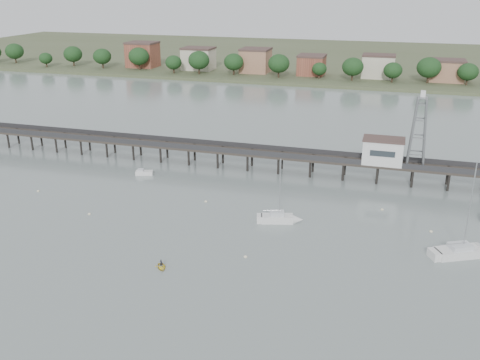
# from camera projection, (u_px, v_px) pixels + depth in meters

# --- Properties ---
(ground_plane) EXTENTS (500.00, 500.00, 0.00)m
(ground_plane) POSITION_uv_depth(u_px,v_px,m) (146.00, 327.00, 65.16)
(ground_plane) COLOR slate
(ground_plane) RESTS_ON ground
(pier) EXTENTS (150.00, 5.00, 5.50)m
(pier) POSITION_uv_depth(u_px,v_px,m) (265.00, 154.00, 117.71)
(pier) COLOR #2D2823
(pier) RESTS_ON ground
(pier_building) EXTENTS (8.40, 5.40, 5.30)m
(pier_building) POSITION_uv_depth(u_px,v_px,m) (383.00, 151.00, 110.05)
(pier_building) COLOR silver
(pier_building) RESTS_ON ground
(lattice_tower) EXTENTS (3.20, 3.20, 15.50)m
(lattice_tower) POSITION_uv_depth(u_px,v_px,m) (418.00, 132.00, 106.77)
(lattice_tower) COLOR slate
(lattice_tower) RESTS_ON ground
(sailboat_c) EXTENTS (7.65, 4.00, 12.23)m
(sailboat_c) POSITION_uv_depth(u_px,v_px,m) (283.00, 219.00, 93.10)
(sailboat_c) COLOR silver
(sailboat_c) RESTS_ON ground
(sailboat_d) EXTENTS (10.13, 7.06, 16.18)m
(sailboat_d) POSITION_uv_depth(u_px,v_px,m) (470.00, 251.00, 81.93)
(sailboat_d) COLOR silver
(sailboat_d) RESTS_ON ground
(white_tender) EXTENTS (3.96, 2.51, 1.43)m
(white_tender) POSITION_uv_depth(u_px,v_px,m) (144.00, 173.00, 115.95)
(white_tender) COLOR silver
(white_tender) RESTS_ON ground
(yellow_dinghy) EXTENTS (1.65, 1.36, 2.35)m
(yellow_dinghy) POSITION_uv_depth(u_px,v_px,m) (161.00, 268.00, 78.45)
(yellow_dinghy) COLOR yellow
(yellow_dinghy) RESTS_ON ground
(dinghy_occupant) EXTENTS (0.52, 1.18, 0.27)m
(dinghy_occupant) POSITION_uv_depth(u_px,v_px,m) (161.00, 268.00, 78.45)
(dinghy_occupant) COLOR black
(dinghy_occupant) RESTS_ON ground
(mooring_buoys) EXTENTS (82.82, 24.96, 0.39)m
(mooring_buoys) POSITION_uv_depth(u_px,v_px,m) (258.00, 221.00, 93.48)
(mooring_buoys) COLOR #F7EEC0
(mooring_buoys) RESTS_ON ground
(far_shore) EXTENTS (500.00, 170.00, 10.40)m
(far_shore) POSITION_uv_depth(u_px,v_px,m) (348.00, 59.00, 279.86)
(far_shore) COLOR #475133
(far_shore) RESTS_ON ground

